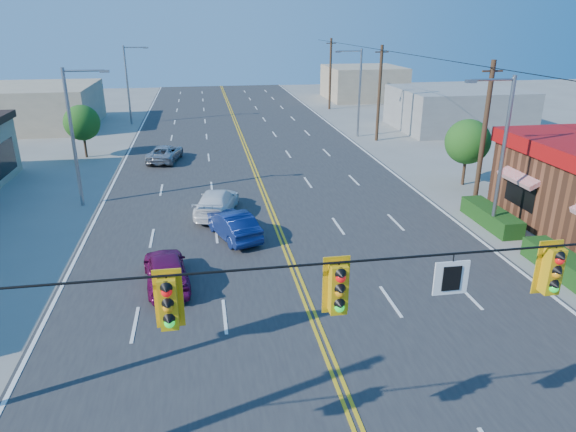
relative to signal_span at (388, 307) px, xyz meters
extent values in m
cube|color=#2D2D30|center=(0.12, 20.00, -4.86)|extent=(20.00, 120.00, 0.06)
cylinder|color=black|center=(0.12, 0.00, 1.11)|extent=(24.00, 0.05, 0.05)
cube|color=white|center=(1.32, 0.00, 0.56)|extent=(0.75, 0.04, 0.75)
cube|color=#D89E0C|center=(-4.38, 0.00, 0.54)|extent=(0.55, 0.34, 1.25)
cube|color=#D89E0C|center=(-1.08, 0.00, 0.54)|extent=(0.55, 0.34, 1.25)
cube|color=#D89E0C|center=(3.62, 0.00, 0.54)|extent=(0.55, 0.34, 1.25)
cube|color=#194214|center=(11.62, 12.00, -4.44)|extent=(1.20, 9.00, 0.90)
cylinder|color=gray|center=(11.12, 14.00, -0.89)|extent=(0.20, 0.20, 8.00)
cylinder|color=gray|center=(10.02, 14.00, 2.91)|extent=(2.20, 0.12, 0.12)
cube|color=gray|center=(8.92, 14.00, 2.86)|extent=(0.50, 0.25, 0.15)
cylinder|color=gray|center=(11.12, 38.00, -0.89)|extent=(0.20, 0.20, 8.00)
cylinder|color=gray|center=(10.02, 38.00, 2.91)|extent=(2.20, 0.12, 0.12)
cube|color=gray|center=(8.92, 38.00, 2.86)|extent=(0.50, 0.25, 0.15)
cylinder|color=gray|center=(-10.88, 22.00, -0.89)|extent=(0.20, 0.20, 8.00)
cylinder|color=gray|center=(-9.78, 22.00, 2.91)|extent=(2.20, 0.12, 0.12)
cube|color=gray|center=(-8.68, 22.00, 2.86)|extent=(0.50, 0.25, 0.15)
cylinder|color=gray|center=(-10.88, 48.00, -0.89)|extent=(0.20, 0.20, 8.00)
cylinder|color=gray|center=(-9.78, 48.00, 2.91)|extent=(2.20, 0.12, 0.12)
cube|color=gray|center=(-8.68, 48.00, 2.86)|extent=(0.50, 0.25, 0.15)
cylinder|color=#47301E|center=(12.32, 18.00, -0.69)|extent=(0.28, 0.28, 8.40)
cylinder|color=#47301E|center=(12.32, 36.00, -0.69)|extent=(0.28, 0.28, 8.40)
cylinder|color=#47301E|center=(12.32, 54.00, -0.69)|extent=(0.28, 0.28, 8.40)
cylinder|color=#47301E|center=(13.62, 22.00, -3.84)|extent=(0.20, 0.20, 2.10)
sphere|color=#235B19|center=(13.62, 22.00, -1.95)|extent=(2.94, 2.94, 2.94)
cylinder|color=#47301E|center=(-12.88, 34.00, -3.89)|extent=(0.20, 0.20, 2.00)
sphere|color=#235B19|center=(-12.88, 34.00, -2.09)|extent=(2.80, 2.80, 2.80)
cube|color=gray|center=(22.12, 40.00, -2.89)|extent=(12.00, 10.00, 4.00)
cube|color=tan|center=(-19.88, 48.00, -2.79)|extent=(11.00, 12.00, 4.20)
cube|color=tan|center=(19.12, 62.00, -2.69)|extent=(10.00, 10.00, 4.40)
imported|color=#6B0B45|center=(-5.36, 10.86, -4.17)|extent=(2.26, 4.41, 1.44)
imported|color=navy|center=(-2.29, 15.44, -4.19)|extent=(2.79, 4.49, 1.40)
imported|color=white|center=(-2.97, 19.04, -4.18)|extent=(3.03, 5.15, 1.40)
imported|color=#A6A6AB|center=(-6.49, 31.50, -4.26)|extent=(2.97, 4.85, 1.25)
camera|label=1|loc=(-3.57, -8.70, 5.53)|focal=32.00mm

